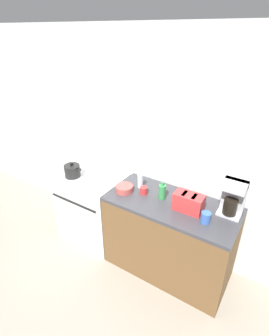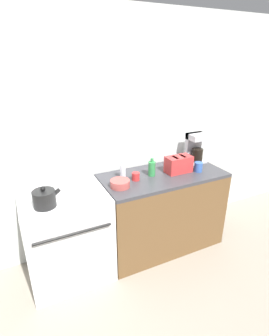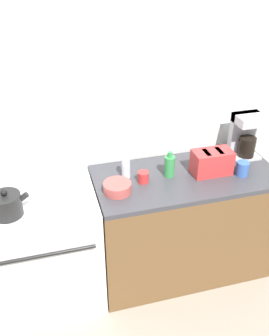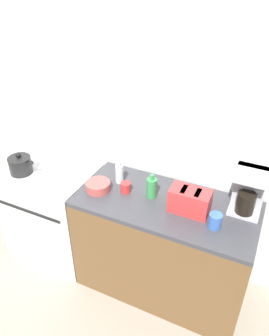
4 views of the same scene
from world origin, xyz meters
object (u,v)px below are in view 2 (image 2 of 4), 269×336
Objects in this scene: stove at (68,236)px; cup_blue at (198,167)px; kettle at (45,198)px; coffee_maker at (195,147)px; cup_red at (136,176)px; bottle_clear at (123,171)px; bottle_green at (152,168)px; bowl at (120,184)px; toaster at (179,164)px.

cup_blue reaches higher than stove.
coffee_maker is at bearing 9.61° from kettle.
cup_blue reaches higher than cup_red.
cup_blue is (1.49, -0.08, 0.51)m from stove.
coffee_maker is 1.77× the size of bottle_clear.
bottle_clear is at bearing -175.75° from coffee_maker.
cup_blue is 1.31× the size of cup_red.
bottle_green is at bearing -11.81° from bottle_clear.
kettle is at bearing -144.73° from stove.
cup_blue is at bearing 1.31° from kettle.
cup_red is (-0.73, 0.10, -0.01)m from cup_blue.
bowl is at bearing -165.91° from bottle_green.
bottle_green is 1.02× the size of bowl.
cup_red is at bearing -171.57° from bottle_green.
coffee_maker is 1.00m from bottle_clear.
toaster is at bearing 4.63° from bowl.
bottle_clear is at bearing 15.81° from kettle.
cup_blue is at bearing -120.07° from coffee_maker.
toaster is at bearing 157.78° from cup_blue.
kettle reaches higher than bowl.
coffee_maker reaches higher than stove.
bottle_green is at bearing 2.78° from stove.
cup_blue is at bearing -13.20° from bottle_clear.
bottle_clear is at bearing 58.55° from bowl.
kettle reaches higher than cup_blue.
bottle_green reaches higher than bowl.
stove is 8.61× the size of cup_blue.
coffee_maker is (1.81, 0.31, 0.11)m from kettle.
bowl is (-0.10, -0.17, -0.05)m from bottle_clear.
toaster reaches higher than bowl.
coffee_maker is at bearing 12.52° from bowl.
cup_red is 0.42× the size of bowl.
coffee_maker reaches higher than toaster.
cup_red is (0.76, 0.02, 0.49)m from stove.
bottle_green reaches higher than cup_blue.
kettle is at bearing -171.56° from cup_red.
cup_red is 0.22m from bowl.
bottle_clear is 0.20m from bowl.
stove is at bearing -179.93° from toaster.
bottle_clear is at bearing 9.73° from stove.
stove is at bearing -177.22° from bottle_green.
bottle_green is at bearing 171.81° from toaster.
bowl reaches higher than stove.
cup_blue is 0.94m from bowl.
coffee_maker is 3.32× the size of cup_blue.
kettle is 2.24× the size of cup_blue.
kettle reaches higher than toaster.
bowl is at bearing 5.10° from kettle.
kettle is (-0.17, -0.12, 0.53)m from stove.
bottle_green is at bearing -168.45° from coffee_maker.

